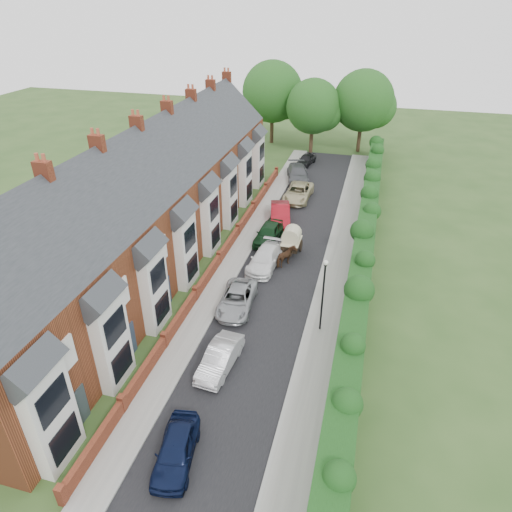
{
  "coord_description": "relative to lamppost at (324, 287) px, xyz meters",
  "views": [
    {
      "loc": [
        5.35,
        -18.77,
        18.65
      ],
      "look_at": [
        -1.93,
        8.29,
        2.2
      ],
      "focal_mm": 32.0,
      "sensor_mm": 36.0,
      "label": 1
    }
  ],
  "objects": [
    {
      "name": "ground",
      "position": [
        -3.4,
        -4.0,
        -3.3
      ],
      "size": [
        140.0,
        140.0,
        0.0
      ],
      "primitive_type": "plane",
      "color": "#2D4C1E",
      "rests_on": "ground"
    },
    {
      "name": "road",
      "position": [
        -3.9,
        7.0,
        -3.29
      ],
      "size": [
        6.0,
        58.0,
        0.02
      ],
      "primitive_type": "cube",
      "color": "black",
      "rests_on": "ground"
    },
    {
      "name": "pavement_hedge_side",
      "position": [
        0.2,
        7.0,
        -3.24
      ],
      "size": [
        2.2,
        58.0,
        0.12
      ],
      "primitive_type": "cube",
      "color": "gray",
      "rests_on": "ground"
    },
    {
      "name": "pavement_house_side",
      "position": [
        -7.75,
        7.0,
        -3.24
      ],
      "size": [
        1.7,
        58.0,
        0.12
      ],
      "primitive_type": "cube",
      "color": "gray",
      "rests_on": "ground"
    },
    {
      "name": "kerb_hedge_side",
      "position": [
        -0.85,
        7.0,
        -3.23
      ],
      "size": [
        0.18,
        58.0,
        0.13
      ],
      "primitive_type": "cube",
      "color": "#989893",
      "rests_on": "ground"
    },
    {
      "name": "kerb_house_side",
      "position": [
        -6.95,
        7.0,
        -3.23
      ],
      "size": [
        0.18,
        58.0,
        0.13
      ],
      "primitive_type": "cube",
      "color": "#989893",
      "rests_on": "ground"
    },
    {
      "name": "hedge",
      "position": [
        2.0,
        7.0,
        -1.7
      ],
      "size": [
        2.1,
        58.0,
        2.85
      ],
      "color": "#133611",
      "rests_on": "ground"
    },
    {
      "name": "terrace_row",
      "position": [
        -14.27,
        5.98,
        1.18
      ],
      "size": [
        9.05,
        40.5,
        11.5
      ],
      "color": "brown",
      "rests_on": "ground"
    },
    {
      "name": "garden_wall_row",
      "position": [
        -8.75,
        6.0,
        -2.84
      ],
      "size": [
        0.35,
        40.35,
        1.1
      ],
      "color": "brown",
      "rests_on": "ground"
    },
    {
      "name": "lamppost",
      "position": [
        0.0,
        0.0,
        0.0
      ],
      "size": [
        0.32,
        0.32,
        5.16
      ],
      "color": "black",
      "rests_on": "ground"
    },
    {
      "name": "tree_far_left",
      "position": [
        -6.05,
        36.08,
        2.41
      ],
      "size": [
        7.14,
        6.8,
        9.29
      ],
      "color": "#332316",
      "rests_on": "ground"
    },
    {
      "name": "tree_far_right",
      "position": [
        -0.01,
        38.08,
        3.02
      ],
      "size": [
        7.98,
        7.6,
        10.31
      ],
      "color": "#332316",
      "rests_on": "ground"
    },
    {
      "name": "tree_far_back",
      "position": [
        -11.99,
        39.08,
        3.32
      ],
      "size": [
        8.4,
        8.0,
        10.82
      ],
      "color": "#332316",
      "rests_on": "ground"
    },
    {
      "name": "car_navy",
      "position": [
        -5.0,
        -10.85,
        -2.6
      ],
      "size": [
        2.29,
        4.28,
        1.39
      ],
      "primitive_type": "imported",
      "rotation": [
        0.0,
        0.0,
        0.17
      ],
      "color": "black",
      "rests_on": "ground"
    },
    {
      "name": "car_silver_a",
      "position": [
        -5.01,
        -4.72,
        -2.62
      ],
      "size": [
        1.78,
        4.25,
        1.36
      ],
      "primitive_type": "imported",
      "rotation": [
        0.0,
        0.0,
        -0.08
      ],
      "color": "silver",
      "rests_on": "ground"
    },
    {
      "name": "car_silver_b",
      "position": [
        -5.77,
        0.94,
        -2.64
      ],
      "size": [
        2.51,
        4.85,
        1.31
      ],
      "primitive_type": "imported",
      "rotation": [
        0.0,
        0.0,
        0.07
      ],
      "color": "#9B9EA2",
      "rests_on": "ground"
    },
    {
      "name": "car_white",
      "position": [
        -5.21,
        6.52,
        -2.59
      ],
      "size": [
        2.3,
        4.98,
        1.41
      ],
      "primitive_type": "imported",
      "rotation": [
        0.0,
        0.0,
        -0.07
      ],
      "color": "white",
      "rests_on": "ground"
    },
    {
      "name": "car_green",
      "position": [
        -5.92,
        10.64,
        -2.53
      ],
      "size": [
        2.09,
        4.62,
        1.54
      ],
      "primitive_type": "imported",
      "rotation": [
        0.0,
        0.0,
        -0.06
      ],
      "color": "black",
      "rests_on": "ground"
    },
    {
      "name": "car_red",
      "position": [
        -5.79,
        14.54,
        -2.49
      ],
      "size": [
        2.81,
        5.16,
        1.61
      ],
      "primitive_type": "imported",
      "rotation": [
        0.0,
        0.0,
        0.24
      ],
      "color": "maroon",
      "rests_on": "ground"
    },
    {
      "name": "car_beige",
      "position": [
        -5.15,
        20.14,
        -2.56
      ],
      "size": [
        2.66,
        5.42,
        1.48
      ],
      "primitive_type": "imported",
      "rotation": [
        0.0,
        0.0,
        -0.04
      ],
      "color": "#C0B58B",
      "rests_on": "ground"
    },
    {
      "name": "car_grey",
      "position": [
        -6.17,
        25.42,
        -2.5
      ],
      "size": [
        3.56,
        5.86,
        1.59
      ],
      "primitive_type": "imported",
      "rotation": [
        0.0,
        0.0,
        0.26
      ],
      "color": "#4C4E52",
      "rests_on": "ground"
    },
    {
      "name": "car_black",
      "position": [
        -6.14,
        31.0,
        -2.65
      ],
      "size": [
        2.25,
        4.04,
        1.3
      ],
      "primitive_type": "imported",
      "rotation": [
        0.0,
        0.0,
        -0.2
      ],
      "color": "black",
      "rests_on": "ground"
    },
    {
      "name": "horse",
      "position": [
        -3.66,
        7.07,
        -2.52
      ],
      "size": [
        1.52,
        2.02,
        1.55
      ],
      "primitive_type": "imported",
      "rotation": [
        0.0,
        0.0,
        2.72
      ],
      "color": "#472B1A",
      "rests_on": "ground"
    },
    {
      "name": "horse_cart",
      "position": [
        -3.66,
        9.05,
        -1.93
      ],
      "size": [
        1.5,
        3.31,
        2.39
      ],
      "color": "black",
      "rests_on": "ground"
    }
  ]
}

